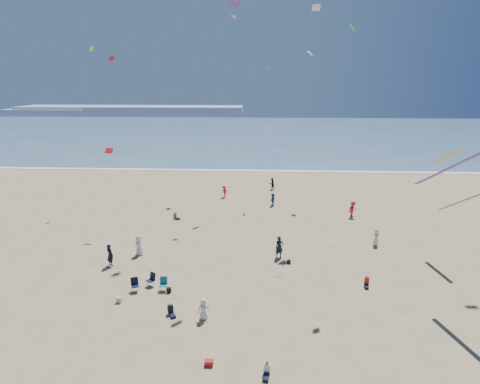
{
  "coord_description": "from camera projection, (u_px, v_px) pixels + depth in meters",
  "views": [
    {
      "loc": [
        3.24,
        -16.99,
        14.43
      ],
      "look_at": [
        2.0,
        8.0,
        7.1
      ],
      "focal_mm": 28.0,
      "sensor_mm": 36.0,
      "label": 1
    }
  ],
  "objects": [
    {
      "name": "standing_flyers",
      "position": [
        287.0,
        243.0,
        32.97
      ],
      "size": [
        27.84,
        41.52,
        1.92
      ],
      "color": "navy",
      "rests_on": "ground"
    },
    {
      "name": "ocean",
      "position": [
        248.0,
        133.0,
        111.53
      ],
      "size": [
        220.0,
        100.0,
        0.06
      ],
      "primitive_type": "cube",
      "color": "#476B84",
      "rests_on": "ground"
    },
    {
      "name": "black_backpack",
      "position": [
        169.0,
        290.0,
        26.69
      ],
      "size": [
        0.3,
        0.22,
        0.38
      ],
      "primitive_type": "cube",
      "color": "black",
      "rests_on": "ground"
    },
    {
      "name": "seated_group",
      "position": [
        233.0,
        295.0,
        25.66
      ],
      "size": [
        18.07,
        26.32,
        0.84
      ],
      "color": "white",
      "rests_on": "ground"
    },
    {
      "name": "surf_line",
      "position": [
        239.0,
        171.0,
        63.61
      ],
      "size": [
        220.0,
        1.2,
        0.08
      ],
      "primitive_type": "cube",
      "color": "white",
      "rests_on": "ground"
    },
    {
      "name": "ground",
      "position": [
        196.0,
        356.0,
        20.5
      ],
      "size": [
        220.0,
        220.0,
        0.0
      ],
      "primitive_type": "plane",
      "color": "tan",
      "rests_on": "ground"
    },
    {
      "name": "kites_aloft",
      "position": [
        322.0,
        72.0,
        28.91
      ],
      "size": [
        39.5,
        44.29,
        29.06
      ],
      "color": "green",
      "rests_on": "ground"
    },
    {
      "name": "headland_far",
      "position": [
        132.0,
        109.0,
        185.84
      ],
      "size": [
        110.0,
        20.0,
        3.2
      ],
      "primitive_type": "cube",
      "color": "#7A8EA8",
      "rests_on": "ground"
    },
    {
      "name": "cooler",
      "position": [
        209.0,
        363.0,
        19.83
      ],
      "size": [
        0.45,
        0.3,
        0.3
      ],
      "primitive_type": "cube",
      "color": "red",
      "rests_on": "ground"
    },
    {
      "name": "headland_near",
      "position": [
        48.0,
        111.0,
        183.12
      ],
      "size": [
        40.0,
        14.0,
        2.0
      ],
      "primitive_type": "cube",
      "color": "#7A8EA8",
      "rests_on": "ground"
    },
    {
      "name": "navy_bag",
      "position": [
        289.0,
        262.0,
        30.98
      ],
      "size": [
        0.28,
        0.18,
        0.34
      ],
      "primitive_type": "cube",
      "color": "black",
      "rests_on": "ground"
    },
    {
      "name": "chair_cluster",
      "position": [
        150.0,
        283.0,
        27.01
      ],
      "size": [
        2.71,
        1.61,
        1.0
      ],
      "color": "black",
      "rests_on": "ground"
    },
    {
      "name": "white_tote",
      "position": [
        119.0,
        300.0,
        25.47
      ],
      "size": [
        0.35,
        0.2,
        0.4
      ],
      "primitive_type": "cube",
      "color": "silver",
      "rests_on": "ground"
    }
  ]
}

